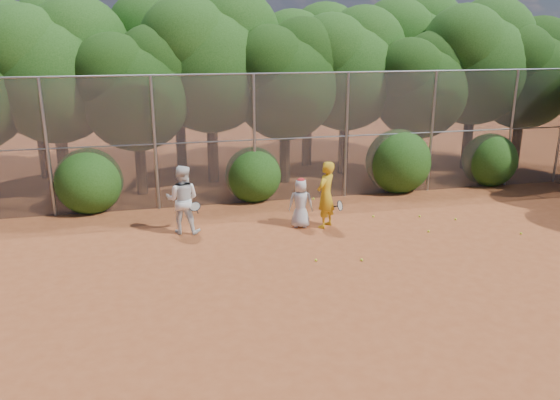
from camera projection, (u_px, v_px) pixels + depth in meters
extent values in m
plane|color=brown|center=(350.00, 277.00, 12.03)|extent=(80.00, 80.00, 0.00)
cylinder|color=gray|center=(47.00, 149.00, 15.52)|extent=(0.09, 0.09, 4.00)
cylinder|color=gray|center=(155.00, 144.00, 16.17)|extent=(0.09, 0.09, 4.00)
cylinder|color=gray|center=(254.00, 140.00, 16.82)|extent=(0.09, 0.09, 4.00)
cylinder|color=gray|center=(346.00, 136.00, 17.47)|extent=(0.09, 0.09, 4.00)
cylinder|color=gray|center=(432.00, 132.00, 18.13)|extent=(0.09, 0.09, 4.00)
cylinder|color=gray|center=(511.00, 129.00, 18.78)|extent=(0.09, 0.09, 4.00)
cylinder|color=gray|center=(286.00, 73.00, 16.46)|extent=(20.00, 0.05, 0.05)
cylinder|color=gray|center=(286.00, 139.00, 17.04)|extent=(20.00, 0.04, 0.04)
cube|color=slate|center=(286.00, 139.00, 17.04)|extent=(20.00, 0.02, 4.00)
cylinder|color=black|center=(63.00, 156.00, 18.07)|extent=(0.38, 0.38, 2.52)
sphere|color=#1A4310|center=(54.00, 80.00, 17.35)|extent=(4.03, 4.03, 4.03)
sphere|color=#1A4310|center=(79.00, 47.00, 17.60)|extent=(3.23, 3.23, 3.23)
sphere|color=#1A4310|center=(25.00, 54.00, 16.68)|extent=(3.02, 3.02, 3.02)
cylinder|color=black|center=(141.00, 162.00, 18.01)|extent=(0.36, 0.36, 2.17)
sphere|color=black|center=(136.00, 97.00, 17.39)|extent=(3.47, 3.47, 3.47)
sphere|color=black|center=(156.00, 68.00, 17.61)|extent=(2.78, 2.78, 2.78)
sphere|color=black|center=(113.00, 75.00, 16.81)|extent=(2.60, 2.60, 2.60)
cylinder|color=black|center=(213.00, 145.00, 19.41)|extent=(0.39, 0.39, 2.66)
sphere|color=#1A4310|center=(210.00, 70.00, 18.65)|extent=(4.26, 4.26, 4.26)
sphere|color=#1A4310|center=(232.00, 38.00, 18.92)|extent=(3.40, 3.40, 3.40)
sphere|color=#1A4310|center=(187.00, 45.00, 17.94)|extent=(3.19, 3.19, 3.19)
cylinder|color=black|center=(285.00, 151.00, 19.45)|extent=(0.37, 0.37, 2.27)
sphere|color=black|center=(285.00, 87.00, 18.80)|extent=(3.64, 3.64, 3.64)
sphere|color=black|center=(303.00, 60.00, 19.03)|extent=(2.91, 2.91, 2.91)
sphere|color=black|center=(268.00, 66.00, 18.19)|extent=(2.73, 2.73, 2.73)
cylinder|color=black|center=(344.00, 141.00, 20.71)|extent=(0.38, 0.38, 2.45)
sphere|color=#1A4310|center=(346.00, 77.00, 20.01)|extent=(3.92, 3.92, 3.92)
sphere|color=#1A4310|center=(363.00, 49.00, 20.26)|extent=(3.14, 3.14, 3.14)
sphere|color=#1A4310|center=(331.00, 55.00, 19.36)|extent=(2.94, 2.94, 2.94)
cylinder|color=black|center=(416.00, 148.00, 20.37)|extent=(0.36, 0.36, 2.10)
sphere|color=black|center=(420.00, 92.00, 19.77)|extent=(3.36, 3.36, 3.36)
sphere|color=black|center=(434.00, 68.00, 19.99)|extent=(2.69, 2.69, 2.69)
sphere|color=black|center=(409.00, 74.00, 19.21)|extent=(2.52, 2.52, 2.52)
cylinder|color=black|center=(468.00, 136.00, 21.40)|extent=(0.39, 0.39, 2.59)
sphere|color=#1A4310|center=(475.00, 70.00, 20.66)|extent=(4.14, 4.14, 4.14)
sphere|color=#1A4310|center=(491.00, 41.00, 20.93)|extent=(3.32, 3.32, 3.32)
sphere|color=#1A4310|center=(464.00, 47.00, 19.97)|extent=(3.11, 3.11, 3.11)
cylinder|color=black|center=(517.00, 139.00, 21.60)|extent=(0.37, 0.37, 2.31)
sphere|color=black|center=(524.00, 81.00, 20.94)|extent=(3.70, 3.70, 3.70)
sphere|color=black|center=(538.00, 55.00, 21.17)|extent=(2.96, 2.96, 2.96)
sphere|color=black|center=(517.00, 61.00, 20.32)|extent=(2.77, 2.77, 2.77)
cylinder|color=black|center=(43.00, 143.00, 19.98)|extent=(0.39, 0.39, 2.62)
sphere|color=#1A4310|center=(34.00, 71.00, 19.23)|extent=(4.20, 4.20, 4.20)
sphere|color=#1A4310|center=(57.00, 40.00, 19.49)|extent=(3.36, 3.36, 3.36)
sphere|color=#1A4310|center=(5.00, 46.00, 18.53)|extent=(3.15, 3.15, 3.15)
cylinder|color=black|center=(181.00, 134.00, 21.22)|extent=(0.40, 0.40, 2.80)
sphere|color=#1A4310|center=(177.00, 62.00, 20.42)|extent=(4.48, 4.48, 4.48)
sphere|color=#1A4310|center=(198.00, 30.00, 20.71)|extent=(3.58, 3.58, 3.58)
sphere|color=#1A4310|center=(154.00, 37.00, 19.68)|extent=(3.36, 3.36, 3.36)
cylinder|color=black|center=(307.00, 134.00, 21.98)|extent=(0.38, 0.38, 2.52)
sphere|color=#1A4310|center=(308.00, 72.00, 21.25)|extent=(4.03, 4.03, 4.03)
sphere|color=#1A4310|center=(325.00, 44.00, 21.51)|extent=(3.23, 3.23, 3.23)
sphere|color=#1A4310|center=(292.00, 50.00, 20.58)|extent=(3.02, 3.02, 3.02)
cylinder|color=black|center=(404.00, 125.00, 23.48)|extent=(0.40, 0.40, 2.73)
sphere|color=#1A4310|center=(408.00, 61.00, 22.70)|extent=(4.37, 4.37, 4.37)
sphere|color=#1A4310|center=(424.00, 34.00, 22.98)|extent=(3.49, 3.49, 3.49)
sphere|color=#1A4310|center=(395.00, 40.00, 21.97)|extent=(3.28, 3.28, 3.28)
sphere|color=#1A4310|center=(89.00, 178.00, 16.31)|extent=(2.00, 2.00, 2.00)
sphere|color=#1A4310|center=(253.00, 172.00, 17.42)|extent=(1.80, 1.80, 1.80)
sphere|color=#1A4310|center=(398.00, 158.00, 18.45)|extent=(2.20, 2.20, 2.20)
sphere|color=#1A4310|center=(490.00, 158.00, 19.25)|extent=(1.90, 1.90, 1.90)
imported|color=gold|center=(326.00, 195.00, 14.89)|extent=(0.80, 0.79, 1.85)
torus|color=black|center=(340.00, 206.00, 14.87)|extent=(0.29, 0.30, 0.30)
cylinder|color=black|center=(333.00, 207.00, 14.98)|extent=(0.22, 0.21, 0.11)
imported|color=silver|center=(301.00, 203.00, 14.96)|extent=(0.77, 0.62, 1.37)
ellipsoid|color=red|center=(301.00, 180.00, 14.77)|extent=(0.22, 0.22, 0.13)
sphere|color=yellow|center=(313.00, 199.00, 14.79)|extent=(0.07, 0.07, 0.07)
imported|color=white|center=(182.00, 199.00, 14.47)|extent=(1.06, 0.93, 1.85)
torus|color=black|center=(195.00, 207.00, 14.29)|extent=(0.37, 0.33, 0.22)
cylinder|color=black|center=(197.00, 211.00, 14.48)|extent=(0.11, 0.21, 0.23)
sphere|color=yellow|center=(428.00, 231.00, 14.71)|extent=(0.07, 0.07, 0.07)
sphere|color=yellow|center=(373.00, 216.00, 15.91)|extent=(0.07, 0.07, 0.07)
sphere|color=yellow|center=(362.00, 260.00, 12.85)|extent=(0.07, 0.07, 0.07)
sphere|color=yellow|center=(521.00, 233.00, 14.55)|extent=(0.07, 0.07, 0.07)
sphere|color=yellow|center=(316.00, 260.00, 12.83)|extent=(0.07, 0.07, 0.07)
sphere|color=yellow|center=(420.00, 216.00, 15.92)|extent=(0.07, 0.07, 0.07)
sphere|color=yellow|center=(456.00, 219.00, 15.67)|extent=(0.07, 0.07, 0.07)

